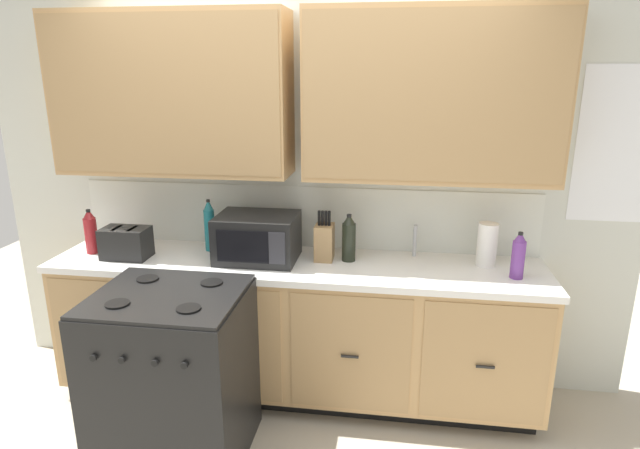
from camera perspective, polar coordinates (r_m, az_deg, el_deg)
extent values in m
plane|color=#B2A893|center=(3.41, -3.50, -20.31)|extent=(8.00, 8.00, 0.00)
cube|color=silver|center=(3.43, -1.73, 3.73)|extent=(4.15, 0.05, 2.57)
cube|color=silver|center=(3.44, -1.79, 0.82)|extent=(2.95, 0.01, 0.40)
cube|color=tan|center=(3.39, -15.61, 13.28)|extent=(1.43, 0.34, 0.95)
cube|color=#A58052|center=(3.23, -16.88, 13.06)|extent=(1.40, 0.01, 0.89)
cube|color=tan|center=(3.11, 11.89, 13.31)|extent=(1.43, 0.34, 0.95)
cube|color=#A58052|center=(2.93, 12.07, 13.13)|extent=(1.40, 0.01, 0.89)
cube|color=white|center=(3.52, 29.16, 7.42)|extent=(0.44, 0.01, 0.90)
cube|color=black|center=(3.64, -2.41, -16.63)|extent=(2.89, 0.48, 0.10)
cube|color=tan|center=(3.40, -2.59, -10.74)|extent=(2.95, 0.60, 0.77)
cube|color=#A88354|center=(3.52, -21.95, -11.01)|extent=(0.68, 0.01, 0.71)
cube|color=black|center=(3.51, -22.05, -11.20)|extent=(0.10, 0.01, 0.01)
cube|color=#A88354|center=(3.23, -10.25, -12.57)|extent=(0.68, 0.01, 0.71)
cube|color=black|center=(3.22, -10.33, -12.79)|extent=(0.10, 0.01, 0.01)
cube|color=#A88354|center=(3.09, 3.23, -13.73)|extent=(0.68, 0.01, 0.71)
cube|color=black|center=(3.08, 3.21, -13.96)|extent=(0.10, 0.01, 0.01)
cube|color=#A88354|center=(3.12, 17.28, -14.15)|extent=(0.68, 0.01, 0.71)
cube|color=black|center=(3.12, 17.30, -14.38)|extent=(0.10, 0.01, 0.01)
cube|color=white|center=(3.24, -2.68, -4.33)|extent=(2.98, 0.63, 0.04)
cube|color=#A8AAAF|center=(3.21, 10.10, -4.66)|extent=(0.56, 0.38, 0.02)
cube|color=black|center=(3.04, -15.39, -15.48)|extent=(0.76, 0.66, 0.92)
cube|color=black|center=(2.82, -16.11, -7.33)|extent=(0.74, 0.65, 0.02)
cylinder|color=black|center=(2.77, -20.92, -7.97)|extent=(0.12, 0.12, 0.01)
cylinder|color=black|center=(2.62, -13.93, -8.76)|extent=(0.12, 0.12, 0.01)
cylinder|color=black|center=(3.03, -18.02, -5.59)|extent=(0.12, 0.12, 0.01)
cylinder|color=black|center=(2.89, -11.56, -6.15)|extent=(0.12, 0.12, 0.01)
cylinder|color=black|center=(2.73, -23.13, -13.01)|extent=(0.03, 0.02, 0.03)
cylinder|color=black|center=(2.66, -20.48, -13.47)|extent=(0.03, 0.02, 0.03)
cylinder|color=black|center=(2.59, -17.28, -13.98)|extent=(0.03, 0.02, 0.03)
cylinder|color=black|center=(2.54, -14.34, -14.42)|extent=(0.03, 0.02, 0.03)
cube|color=black|center=(3.24, -6.72, -1.39)|extent=(0.48, 0.36, 0.28)
cube|color=black|center=(3.09, -8.32, -2.38)|extent=(0.31, 0.01, 0.19)
cube|color=#28282D|center=(3.04, -4.64, -2.58)|extent=(0.10, 0.01, 0.19)
cube|color=black|center=(3.48, -20.08, -1.86)|extent=(0.28, 0.18, 0.19)
cube|color=black|center=(3.47, -20.96, -0.39)|extent=(0.02, 0.13, 0.01)
cube|color=black|center=(3.43, -19.49, -0.46)|extent=(0.02, 0.13, 0.01)
cube|color=#9C794E|center=(3.23, 0.46, -1.92)|extent=(0.11, 0.14, 0.22)
cylinder|color=black|center=(3.18, -0.09, 0.70)|extent=(0.02, 0.02, 0.09)
cylinder|color=black|center=(3.17, 0.27, 0.69)|extent=(0.02, 0.02, 0.09)
cylinder|color=black|center=(3.17, 0.62, 0.67)|extent=(0.02, 0.02, 0.09)
cylinder|color=black|center=(3.17, 0.98, 0.66)|extent=(0.02, 0.02, 0.09)
cylinder|color=#B2B5BA|center=(3.34, 10.13, -1.72)|extent=(0.02, 0.02, 0.20)
cylinder|color=white|center=(3.27, 17.49, -2.07)|extent=(0.12, 0.12, 0.26)
cylinder|color=#663384|center=(3.14, 20.46, -3.57)|extent=(0.07, 0.07, 0.21)
cone|color=#663384|center=(3.10, 20.70, -1.24)|extent=(0.07, 0.07, 0.05)
cylinder|color=black|center=(3.10, 20.73, -0.91)|extent=(0.03, 0.03, 0.02)
cylinder|color=#1E707A|center=(3.46, -11.74, -0.60)|extent=(0.07, 0.07, 0.27)
cone|color=#1E707A|center=(3.42, -11.90, 2.09)|extent=(0.06, 0.06, 0.07)
cylinder|color=black|center=(3.41, -11.93, 2.50)|extent=(0.02, 0.02, 0.02)
cylinder|color=maroon|center=(3.64, -23.33, -1.10)|extent=(0.08, 0.08, 0.23)
cone|color=maroon|center=(3.60, -23.58, 1.06)|extent=(0.07, 0.07, 0.06)
cylinder|color=black|center=(3.60, -23.62, 1.37)|extent=(0.03, 0.03, 0.02)
cylinder|color=black|center=(3.21, 3.11, -1.91)|extent=(0.08, 0.08, 0.23)
cone|color=black|center=(3.17, 3.15, 0.59)|extent=(0.07, 0.07, 0.06)
cylinder|color=black|center=(3.16, 3.15, 0.95)|extent=(0.03, 0.03, 0.02)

